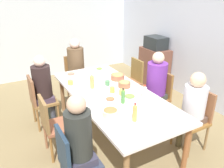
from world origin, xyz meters
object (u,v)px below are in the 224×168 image
Objects in this scene: person_6 at (80,140)px; chair_3 at (53,123)px; chair_5 at (196,116)px; cup_3 at (107,83)px; bowl_0 at (124,84)px; microwave at (156,43)px; cup_0 at (122,92)px; chair_4 at (75,74)px; bottle_1 at (144,92)px; bottle_3 at (135,113)px; plate_3 at (99,69)px; cup_1 at (70,82)px; cup_2 at (112,90)px; plate_0 at (130,97)px; dining_table at (112,97)px; chair_1 at (39,99)px; person_0 at (156,82)px; bottle_2 at (123,96)px; chair_0 at (159,94)px; bowl_2 at (110,112)px; plate_1 at (110,100)px; person_4 at (76,64)px; bottle_0 at (92,81)px; side_cabinet at (154,67)px; person_5 at (193,105)px; bowl_1 at (118,76)px; person_1 at (43,85)px; chair_2 at (133,79)px; plate_2 at (71,74)px; chair_6 at (73,160)px.

chair_3 is at bearing -173.72° from person_6.
cup_3 is (-1.12, -0.85, 0.28)m from chair_5.
microwave reaches higher than bowl_0.
chair_4 is at bearing -176.68° from cup_0.
bottle_1 is at bearing 9.67° from chair_4.
bottle_3 is (0.80, 0.80, 0.35)m from chair_3.
cup_1 is (0.42, -0.73, 0.02)m from plate_3.
cup_2 is at bearing -72.41° from bowl_0.
cup_2 is at bearing -153.63° from plate_0.
chair_1 reaches higher than dining_table.
chair_1 is 1.27m from cup_2.
bottle_2 is at bearing -68.01° from person_0.
plate_3 is at bearing -147.92° from chair_0.
plate_3 is (-1.28, 0.13, 0.00)m from plate_0.
plate_1 is at bearing 151.75° from bowl_2.
chair_0 reaches higher than bowl_0.
person_6 is 6.42× the size of bottle_1.
chair_0 and chair_4 have the same top height.
person_4 is 10.49× the size of cup_0.
cup_2 is 0.36m from bottle_0.
person_6 is 0.95m from bottle_2.
bottle_3 is 0.26× the size of side_cabinet.
person_5 is at bearing 16.66° from plate_3.
chair_1 is 2.90m from microwave.
bottle_3 is (0.80, -1.06, 0.35)m from chair_0.
chair_4 is 0.75× the size of person_5.
side_cabinet is 1.88× the size of microwave.
bowl_1 is (0.39, 1.28, 0.29)m from chair_1.
plate_3 is (-0.20, 1.12, 0.03)m from person_1.
chair_4 reaches higher than dining_table.
bottle_2 is (1.37, -0.30, 0.09)m from plate_3.
dining_table is 10.31× the size of bottle_0.
dining_table is 2.74× the size of chair_3.
bowl_0 is 0.91× the size of bottle_2.
person_6 is 1.45m from cup_3.
dining_table is 2.74× the size of chair_2.
chair_3 is at bearing -85.06° from bowl_0.
person_0 reaches higher than plate_2.
microwave reaches higher than plate_0.
bowl_1 is at bearing 47.26° from plate_2.
chair_4 is 1.00× the size of chair_5.
chair_4 is at bearing -175.26° from plate_0.
bowl_2 is (0.56, -1.26, 0.29)m from chair_0.
bottle_2 is at bearing 117.57° from chair_6.
plate_2 is (-1.28, -0.44, 0.00)m from plate_0.
person_4 is at bearing -96.45° from microwave.
chair_5 is at bearing 48.49° from chair_1.
bowl_0 is 0.88m from cup_1.
cup_3 is at bearing -60.52° from side_cabinet.
bowl_1 is 0.26× the size of side_cabinet.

